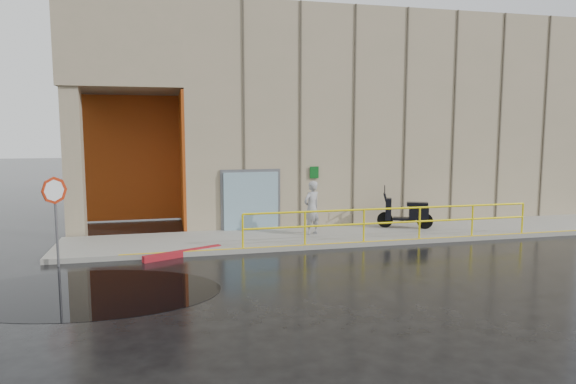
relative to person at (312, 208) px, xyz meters
name	(u,v)px	position (x,y,z in m)	size (l,w,h in m)	color
ground	(283,282)	(-2.02, -4.56, -1.04)	(120.00, 120.00, 0.00)	black
sidewalk	(368,234)	(1.98, -0.06, -0.97)	(20.00, 3.00, 0.15)	gray
building	(338,117)	(3.08, 6.42, 3.16)	(20.00, 10.17, 8.00)	gray
guardrail	(392,223)	(2.23, -1.41, -0.36)	(9.56, 0.06, 1.03)	yellow
person	(312,208)	(0.00, 0.00, 0.00)	(0.65, 0.43, 1.79)	#9A9A9E
scooter	(406,204)	(3.54, 0.28, -0.04)	(1.97, 1.32, 1.49)	black
stop_sign	(55,201)	(-7.52, -1.81, 0.72)	(0.55, 0.52, 2.40)	slate
red_curb	(183,253)	(-4.25, -1.46, -0.95)	(2.40, 0.18, 0.18)	maroon
puddle	(85,293)	(-6.49, -4.33, -1.04)	(6.00, 3.69, 0.01)	black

